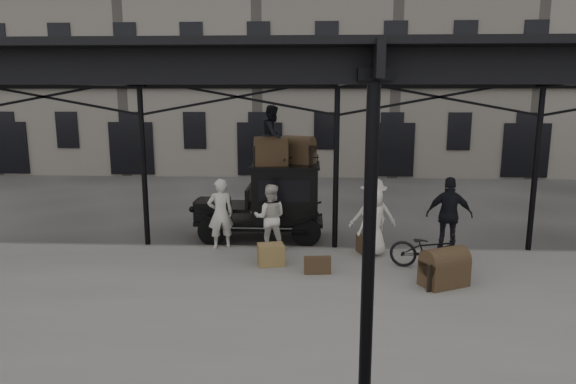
{
  "coord_description": "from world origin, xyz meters",
  "views": [
    {
      "loc": [
        -0.6,
        -11.03,
        4.19
      ],
      "look_at": [
        -1.21,
        1.6,
        1.7
      ],
      "focal_mm": 32.0,
      "sensor_mm": 36.0,
      "label": 1
    }
  ],
  "objects_px": {
    "steamer_trunk_roof_near": "(271,153)",
    "steamer_trunk_platform": "(444,270)",
    "bicycle": "(430,250)",
    "porter_left": "(220,214)",
    "taxi": "(275,198)",
    "porter_official": "(449,215)"
  },
  "relations": [
    {
      "from": "taxi",
      "to": "steamer_trunk_roof_near",
      "type": "distance_m",
      "value": 1.33
    },
    {
      "from": "bicycle",
      "to": "steamer_trunk_platform",
      "type": "height_order",
      "value": "bicycle"
    },
    {
      "from": "steamer_trunk_roof_near",
      "to": "steamer_trunk_platform",
      "type": "relative_size",
      "value": 0.96
    },
    {
      "from": "bicycle",
      "to": "steamer_trunk_platform",
      "type": "relative_size",
      "value": 1.95
    },
    {
      "from": "bicycle",
      "to": "steamer_trunk_roof_near",
      "type": "distance_m",
      "value": 5.03
    },
    {
      "from": "steamer_trunk_roof_near",
      "to": "steamer_trunk_platform",
      "type": "xyz_separation_m",
      "value": [
        3.95,
        -3.59,
        -2.02
      ]
    },
    {
      "from": "porter_left",
      "to": "steamer_trunk_roof_near",
      "type": "bearing_deg",
      "value": -157.0
    },
    {
      "from": "steamer_trunk_roof_near",
      "to": "steamer_trunk_platform",
      "type": "distance_m",
      "value": 5.7
    },
    {
      "from": "bicycle",
      "to": "steamer_trunk_roof_near",
      "type": "relative_size",
      "value": 2.04
    },
    {
      "from": "taxi",
      "to": "bicycle",
      "type": "bearing_deg",
      "value": -37.26
    },
    {
      "from": "porter_left",
      "to": "porter_official",
      "type": "distance_m",
      "value": 5.84
    },
    {
      "from": "porter_official",
      "to": "porter_left",
      "type": "bearing_deg",
      "value": 8.69
    },
    {
      "from": "taxi",
      "to": "steamer_trunk_platform",
      "type": "bearing_deg",
      "value": -44.76
    },
    {
      "from": "taxi",
      "to": "bicycle",
      "type": "xyz_separation_m",
      "value": [
        3.78,
        -2.87,
        -0.57
      ]
    },
    {
      "from": "bicycle",
      "to": "porter_left",
      "type": "bearing_deg",
      "value": 93.83
    },
    {
      "from": "porter_left",
      "to": "steamer_trunk_roof_near",
      "type": "xyz_separation_m",
      "value": [
        1.22,
        1.18,
        1.44
      ]
    },
    {
      "from": "porter_left",
      "to": "bicycle",
      "type": "distance_m",
      "value": 5.3
    },
    {
      "from": "porter_left",
      "to": "taxi",
      "type": "bearing_deg",
      "value": -153.36
    },
    {
      "from": "porter_left",
      "to": "bicycle",
      "type": "relative_size",
      "value": 1.0
    },
    {
      "from": "steamer_trunk_roof_near",
      "to": "steamer_trunk_platform",
      "type": "bearing_deg",
      "value": -53.28
    },
    {
      "from": "porter_official",
      "to": "bicycle",
      "type": "relative_size",
      "value": 1.05
    },
    {
      "from": "steamer_trunk_roof_near",
      "to": "steamer_trunk_platform",
      "type": "height_order",
      "value": "steamer_trunk_roof_near"
    }
  ]
}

